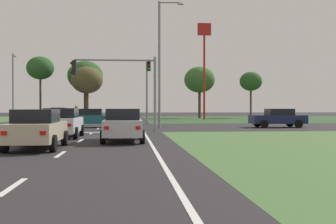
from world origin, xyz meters
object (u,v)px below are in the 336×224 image
Objects in this scene: car_teal_fourth at (91,118)px; treeline_fifth at (87,80)px; treeline_fourth at (85,76)px; car_silver_near at (123,125)px; pedestrian_at_median at (76,111)px; treeline_seventh at (251,82)px; car_blue_sixth at (59,114)px; treeline_sixth at (200,80)px; car_navy_third at (278,118)px; car_beige_second at (37,129)px; fastfood_pole_sign at (204,50)px; traffic_signal_far_right at (148,81)px; treeline_third at (40,68)px; street_lamp_third at (13,83)px; street_lamp_second at (161,58)px; traffic_signal_near_right at (122,79)px; car_white_fifth at (62,123)px.

car_teal_fourth is 29.32m from treeline_fifth.
car_teal_fourth is at bearing -83.40° from treeline_fourth.
car_silver_near is 2.53× the size of pedestrian_at_median.
treeline_fifth is (-3.12, 28.75, 4.88)m from car_teal_fourth.
car_silver_near is at bearing -113.56° from treeline_seventh.
car_blue_sixth is 0.54× the size of treeline_sixth.
treeline_fifth is at bearing 31.37° from car_navy_third.
fastfood_pole_sign is at bearing 70.68° from car_beige_second.
treeline_fourth reaches higher than car_blue_sixth.
car_navy_third is 12.66m from traffic_signal_far_right.
treeline_sixth is (24.19, -2.79, -1.81)m from treeline_third.
car_silver_near is 0.97× the size of car_teal_fourth.
treeline_fifth is at bearing 52.59° from street_lamp_third.
car_teal_fourth is 26.15m from fastfood_pole_sign.
car_teal_fourth is 0.46× the size of street_lamp_second.
pedestrian_at_median is at bearing 124.52° from car_blue_sixth.
car_beige_second is 37.91m from street_lamp_third.
traffic_signal_near_right reaches higher than car_teal_fourth.
street_lamp_second is at bearing -64.04° from treeline_third.
street_lamp_second is 1.10× the size of treeline_fourth.
treeline_seventh is (16.23, 30.72, 0.12)m from street_lamp_second.
car_white_fifth is (-0.49, -11.60, 0.03)m from car_teal_fourth.
traffic_signal_near_right is 3.22× the size of pedestrian_at_median.
treeline_fourth is 26.11m from treeline_seventh.
car_teal_fourth is 32.17m from treeline_sixth.
car_blue_sixth is at bearing 95.15° from pedestrian_at_median.
treeline_fourth is at bearing 170.55° from treeline_seventh.
treeline_fifth reaches higher than treeline_seventh.
treeline_third is (0.59, 13.01, 2.99)m from street_lamp_third.
traffic_signal_far_right reaches higher than car_navy_third.
traffic_signal_far_right is at bearing 96.75° from street_lamp_second.
car_teal_fourth is at bearing 85.00° from car_navy_third.
fastfood_pole_sign is at bearing 73.87° from car_silver_near.
traffic_signal_near_right is 35.86m from treeline_fifth.
traffic_signal_near_right is (3.13, 5.01, 2.73)m from car_white_fifth.
traffic_signal_far_right is at bearing -39.97° from street_lamp_third.
car_silver_near is at bearing -82.16° from treeline_fifth.
car_silver_near is 0.45× the size of street_lamp_second.
traffic_signal_near_right is 37.01m from treeline_sixth.
car_white_fifth reaches higher than car_silver_near.
street_lamp_second is 31.59m from treeline_fifth.
street_lamp_third reaches higher than car_blue_sixth.
traffic_signal_far_right is at bearing 132.97° from car_blue_sixth.
street_lamp_third is at bearing -173.95° from fastfood_pole_sign.
car_blue_sixth is (-4.65, 33.64, 0.03)m from car_beige_second.
treeline_third is 8.03m from treeline_fifth.
traffic_signal_far_right is 18.60m from fastfood_pole_sign.
pedestrian_at_median is at bearing 52.79° from car_navy_third.
pedestrian_at_median is (-2.19, 23.85, 0.40)m from car_white_fifth.
treeline_third is at bearing -163.25° from treeline_fourth.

